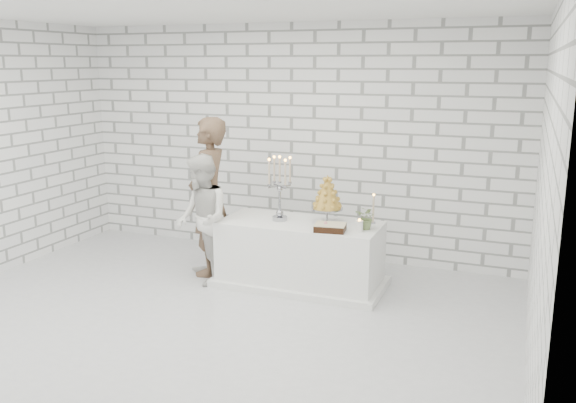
{
  "coord_description": "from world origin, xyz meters",
  "views": [
    {
      "loc": [
        2.85,
        -4.87,
        2.51
      ],
      "look_at": [
        0.53,
        1.04,
        1.05
      ],
      "focal_mm": 37.92,
      "sensor_mm": 36.0,
      "label": 1
    }
  ],
  "objects_px": {
    "bride": "(202,219)",
    "candelabra": "(280,188)",
    "croquembouche": "(327,199)",
    "cake_table": "(300,254)",
    "groom": "(209,197)"
  },
  "relations": [
    {
      "from": "candelabra",
      "to": "groom",
      "type": "bearing_deg",
      "value": 178.76
    },
    {
      "from": "bride",
      "to": "candelabra",
      "type": "xyz_separation_m",
      "value": [
        0.85,
        0.29,
        0.37
      ]
    },
    {
      "from": "bride",
      "to": "candelabra",
      "type": "bearing_deg",
      "value": 69.14
    },
    {
      "from": "cake_table",
      "to": "bride",
      "type": "relative_size",
      "value": 1.2
    },
    {
      "from": "groom",
      "to": "candelabra",
      "type": "relative_size",
      "value": 2.54
    },
    {
      "from": "groom",
      "to": "croquembouche",
      "type": "height_order",
      "value": "groom"
    },
    {
      "from": "candelabra",
      "to": "croquembouche",
      "type": "xyz_separation_m",
      "value": [
        0.54,
        0.09,
        -0.1
      ]
    },
    {
      "from": "cake_table",
      "to": "candelabra",
      "type": "distance_m",
      "value": 0.79
    },
    {
      "from": "candelabra",
      "to": "bride",
      "type": "bearing_deg",
      "value": -161.42
    },
    {
      "from": "cake_table",
      "to": "groom",
      "type": "height_order",
      "value": "groom"
    },
    {
      "from": "bride",
      "to": "candelabra",
      "type": "relative_size",
      "value": 2.01
    },
    {
      "from": "cake_table",
      "to": "groom",
      "type": "xyz_separation_m",
      "value": [
        -1.17,
        0.01,
        0.57
      ]
    },
    {
      "from": "groom",
      "to": "bride",
      "type": "xyz_separation_m",
      "value": [
        0.07,
        -0.31,
        -0.2
      ]
    },
    {
      "from": "cake_table",
      "to": "groom",
      "type": "relative_size",
      "value": 0.95
    },
    {
      "from": "groom",
      "to": "bride",
      "type": "height_order",
      "value": "groom"
    }
  ]
}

